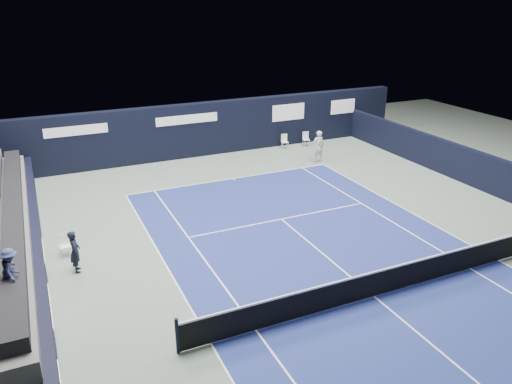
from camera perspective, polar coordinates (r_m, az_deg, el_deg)
ground at (r=17.91m, az=9.46°, el=-8.49°), size 48.00×48.00×0.00m
court_surface at (r=16.56m, az=13.35°, el=-11.55°), size 10.97×23.77×0.01m
enclosure_wall_right at (r=26.87m, az=23.70°, el=2.48°), size 0.30×22.00×1.80m
folding_chair_back_a at (r=31.00m, az=3.28°, el=5.93°), size 0.46×0.45×0.87m
folding_chair_back_b at (r=31.60m, az=5.73°, el=6.18°), size 0.46×0.45×0.89m
line_judge_chair at (r=19.53m, az=-21.07°, el=-5.51°), size 0.41×0.39×0.82m
line_judge at (r=18.17m, az=-19.98°, el=-6.40°), size 0.40×0.58×1.52m
court_markings at (r=16.56m, az=13.35°, el=-11.53°), size 11.03×23.83×0.00m
tennis_net at (r=16.29m, az=13.50°, el=-10.06°), size 12.90×0.10×1.10m
back_sponsor_wall at (r=29.54m, az=-6.11°, el=7.16°), size 26.00×0.63×3.10m
side_barrier_left at (r=18.61m, az=-23.54°, el=-6.84°), size 0.33×22.00×1.20m
tennis_player at (r=28.55m, az=7.11°, el=5.23°), size 0.66×0.84×1.79m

